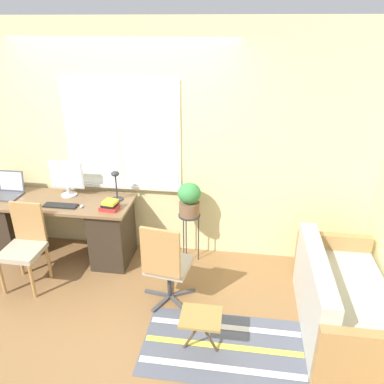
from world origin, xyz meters
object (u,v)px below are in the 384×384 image
laptop (8,191)px  book_stack (110,205)px  monitor (67,178)px  folding_stool (201,320)px  keyboard (61,206)px  desk_chair_wooden (25,244)px  mouse (82,206)px  potted_plant (189,199)px  couch_loveseat (341,303)px  desk_lamp (116,182)px  plant_stand (189,220)px  office_chair_swivel (166,264)px

laptop → book_stack: 1.33m
monitor → folding_stool: 2.31m
keyboard → desk_chair_wooden: 0.55m
mouse → potted_plant: (1.17, 0.27, 0.04)m
couch_loveseat → folding_stool: 1.34m
laptop → folding_stool: bearing=-27.4°
mouse → desk_chair_wooden: desk_chair_wooden is taller
desk_lamp → potted_plant: (0.84, 0.02, -0.17)m
mouse → desk_chair_wooden: (-0.50, -0.40, -0.29)m
keyboard → desk_chair_wooden: bearing=-122.9°
mouse → couch_loveseat: bearing=-12.8°
couch_loveseat → folding_stool: bearing=110.5°
monitor → mouse: (0.28, -0.28, -0.21)m
desk_lamp → couch_loveseat: desk_lamp is taller
mouse → book_stack: (0.33, 0.00, 0.03)m
monitor → couch_loveseat: (2.99, -0.90, -0.71)m
couch_loveseat → plant_stand: 1.81m
desk_chair_wooden → mouse: bearing=39.4°
desk_lamp → keyboard: bearing=-156.0°
desk_lamp → book_stack: bearing=-90.3°
mouse → couch_loveseat: 2.83m
laptop → couch_loveseat: size_ratio=0.22×
couch_loveseat → folding_stool: size_ratio=3.83×
mouse → folding_stool: 1.87m
keyboard → couch_loveseat: 3.07m
potted_plant → monitor: bearing=179.7°
monitor → book_stack: bearing=-25.0°
book_stack → couch_loveseat: size_ratio=0.14×
book_stack → couch_loveseat: 2.53m
monitor → desk_chair_wooden: monitor is taller
potted_plant → desk_lamp: bearing=-178.3°
monitor → office_chair_swivel: (1.33, -0.80, -0.51)m
desk_chair_wooden → desk_lamp: bearing=38.8°
mouse → book_stack: 0.33m
laptop → desk_chair_wooden: bearing=-50.5°
keyboard → book_stack: 0.57m
laptop → folding_stool: 2.81m
couch_loveseat → potted_plant: potted_plant is taller
keyboard → desk_chair_wooden: (-0.26, -0.40, -0.28)m
laptop → plant_stand: size_ratio=0.52×
monitor → office_chair_swivel: monitor is taller
potted_plant → book_stack: bearing=-162.0°
book_stack → desk_chair_wooden: desk_chair_wooden is taller
keyboard → desk_chair_wooden: desk_chair_wooden is taller
mouse → potted_plant: 1.20m
monitor → keyboard: (0.03, -0.29, -0.21)m
laptop → book_stack: bearing=-8.1°
desk_chair_wooden → monitor: bearing=72.4°
desk_chair_wooden → plant_stand: size_ratio=1.49×
desk_chair_wooden → potted_plant: (1.67, 0.68, 0.33)m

